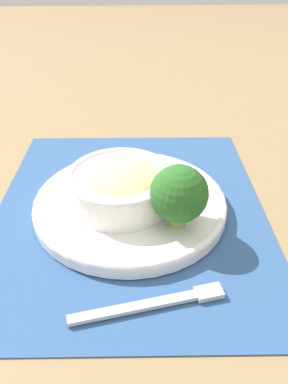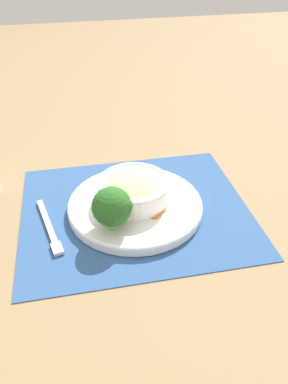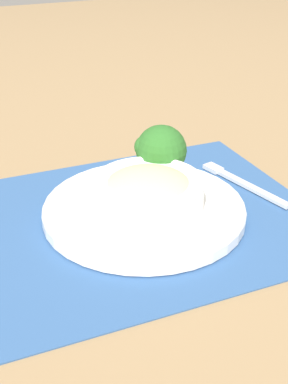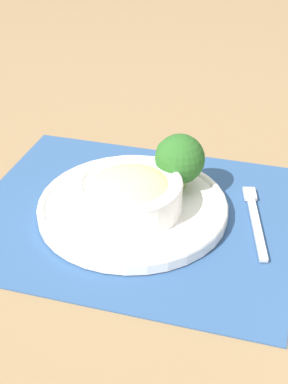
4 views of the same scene
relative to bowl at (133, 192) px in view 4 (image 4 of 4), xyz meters
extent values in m
plane|color=#8C704C|center=(0.00, 0.01, -0.05)|extent=(4.00, 4.00, 0.00)
cube|color=#2D5184|center=(0.00, 0.01, -0.05)|extent=(0.51, 0.43, 0.00)
cylinder|color=white|center=(0.00, 0.01, -0.04)|extent=(0.29, 0.29, 0.02)
torus|color=white|center=(0.00, 0.01, -0.03)|extent=(0.29, 0.29, 0.01)
cylinder|color=white|center=(0.00, 0.00, -0.01)|extent=(0.16, 0.16, 0.05)
torus|color=white|center=(0.00, 0.00, 0.02)|extent=(0.16, 0.16, 0.01)
ellipsoid|color=beige|center=(0.00, 0.00, 0.00)|extent=(0.13, 0.13, 0.05)
cylinder|color=#84AD5B|center=(0.05, 0.08, -0.02)|extent=(0.02, 0.02, 0.02)
sphere|color=#286023|center=(0.05, 0.08, 0.02)|extent=(0.08, 0.08, 0.08)
sphere|color=#286023|center=(0.03, 0.09, 0.03)|extent=(0.04, 0.04, 0.04)
sphere|color=#286023|center=(0.07, 0.07, 0.03)|extent=(0.03, 0.03, 0.03)
cylinder|color=orange|center=(-0.03, 0.06, -0.03)|extent=(0.04, 0.04, 0.01)
cylinder|color=orange|center=(-0.05, 0.04, -0.03)|extent=(0.04, 0.04, 0.01)
cylinder|color=orange|center=(-0.05, 0.03, -0.03)|extent=(0.04, 0.04, 0.01)
cylinder|color=orange|center=(-0.05, 0.01, -0.03)|extent=(0.04, 0.04, 0.01)
cube|color=silver|center=(0.18, 0.03, -0.04)|extent=(0.05, 0.18, 0.01)
cube|color=silver|center=(0.17, 0.10, -0.04)|extent=(0.03, 0.04, 0.01)
camera|label=1|loc=(0.46, 0.01, 0.31)|focal=35.00mm
camera|label=2|loc=(0.12, 0.65, 0.47)|focal=35.00mm
camera|label=3|loc=(-0.29, -0.60, 0.35)|focal=50.00mm
camera|label=4|loc=(0.18, -0.64, 0.44)|focal=50.00mm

